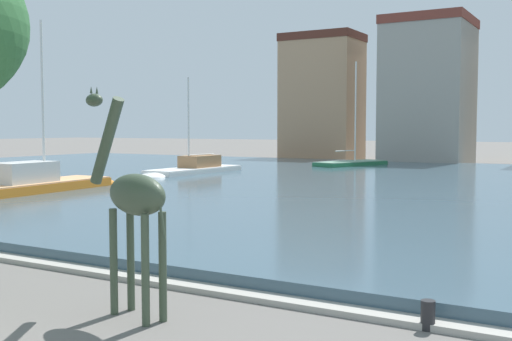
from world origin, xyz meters
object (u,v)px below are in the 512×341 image
sailboat_white (189,171)px  mooring_bollard (428,315)px  sailboat_green (356,165)px  giraffe_statue (133,199)px  sailboat_orange (44,186)px

sailboat_white → mooring_bollard: bearing=-46.7°
mooring_bollard → sailboat_green: bearing=112.5°
giraffe_statue → sailboat_orange: sailboat_orange is taller
sailboat_orange → sailboat_green: sailboat_green is taller
mooring_bollard → sailboat_orange: bearing=153.7°
sailboat_white → giraffe_statue: bearing=-55.8°
sailboat_orange → sailboat_white: size_ratio=1.04×
sailboat_orange → sailboat_white: (-0.63, 12.57, -0.09)m
sailboat_white → mooring_bollard: 31.51m
sailboat_green → mooring_bollard: (15.26, -36.83, -0.14)m
giraffe_statue → sailboat_white: (-16.85, 24.79, -1.62)m
giraffe_statue → sailboat_orange: size_ratio=0.43×
giraffe_statue → sailboat_green: bearing=105.2°
sailboat_orange → sailboat_white: sailboat_orange is taller
sailboat_orange → sailboat_green: size_ratio=1.11×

